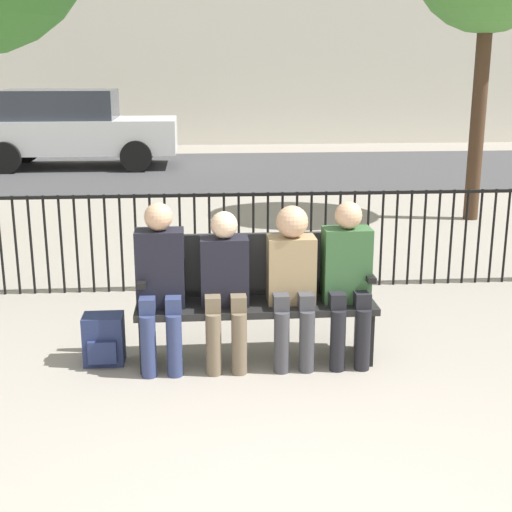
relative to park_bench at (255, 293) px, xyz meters
name	(u,v)px	position (x,y,z in m)	size (l,w,h in m)	color
park_bench	(255,293)	(0.00, 0.00, 0.00)	(1.73, 0.45, 0.92)	black
seated_person_0	(160,278)	(-0.68, -0.13, 0.17)	(0.34, 0.39, 1.20)	navy
seated_person_1	(225,281)	(-0.23, -0.13, 0.14)	(0.34, 0.39, 1.13)	brown
seated_person_2	(292,275)	(0.25, -0.13, 0.17)	(0.34, 0.39, 1.16)	#3D3D42
seated_person_3	(347,275)	(0.65, -0.13, 0.17)	(0.34, 0.39, 1.19)	black
backpack	(104,340)	(-1.11, -0.04, -0.31)	(0.29, 0.25, 0.37)	navy
fence_railing	(239,233)	(-0.02, 1.68, 0.07)	(9.01, 0.03, 0.95)	black
street_surface	(217,171)	(0.00, 9.74, -0.49)	(24.00, 6.00, 0.01)	#3D3D3F
parked_car_0	(72,127)	(-3.04, 10.55, 0.35)	(4.20, 1.94, 1.62)	silver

